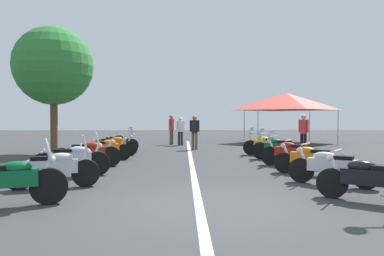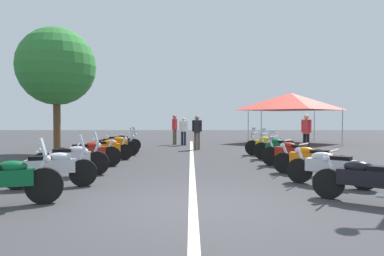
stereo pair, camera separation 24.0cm
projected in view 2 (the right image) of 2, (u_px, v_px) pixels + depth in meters
The scene contains 22 objects.
ground_plane at pixel (193, 207), 6.45m from camera, with size 80.00×80.00×0.00m, color #38383A.
lane_centre_stripe at pixel (192, 164), 12.49m from camera, with size 23.67×0.16×0.01m, color beige.
motorcycle_left_row_0 at pixel (3, 180), 6.46m from camera, with size 0.87×2.07×1.23m.
motorcycle_left_row_1 at pixel (52, 168), 8.18m from camera, with size 0.80×2.03×1.21m.
motorcycle_left_row_2 at pixel (72, 159), 9.85m from camera, with size 0.71×2.07×1.23m.
motorcycle_left_row_3 at pixel (88, 153), 11.55m from camera, with size 0.94×2.12×1.01m.
motorcycle_left_row_4 at pixel (106, 149), 13.36m from camera, with size 0.95×1.96×0.98m.
motorcycle_left_row_5 at pixel (115, 145), 15.02m from camera, with size 0.75×2.04×1.20m.
motorcycle_left_row_6 at pixel (119, 142), 16.82m from camera, with size 0.95×2.02×1.19m.
motorcycle_right_row_0 at pixel (367, 180), 6.68m from camera, with size 1.30×1.75×0.98m.
motorcycle_right_row_1 at pixel (329, 167), 8.37m from camera, with size 1.32×1.76×0.99m.
motorcycle_right_row_2 at pixel (311, 159), 9.96m from camera, with size 1.20×1.93×0.98m.
motorcycle_right_row_3 at pixel (292, 153), 11.56m from camera, with size 1.42×1.84×1.21m.
motorcycle_right_row_4 at pixel (279, 148), 13.43m from camera, with size 1.21×1.85×1.22m.
motorcycle_right_row_5 at pixel (268, 145), 15.01m from camera, with size 1.13×1.92×1.21m.
traffic_cone_1 at pixel (54, 159), 11.48m from camera, with size 0.36×0.36×0.61m.
bystander_0 at pixel (184, 129), 20.83m from camera, with size 0.32×0.49×1.62m.
bystander_1 at pixel (306, 130), 16.37m from camera, with size 0.44×0.35×1.76m.
bystander_2 at pixel (197, 130), 17.94m from camera, with size 0.32×0.49×1.72m.
bystander_3 at pixel (175, 127), 21.33m from camera, with size 0.48×0.32×1.78m.
roadside_tree_0 at pixel (56, 67), 16.15m from camera, with size 3.51×3.51×5.70m.
event_tent at pixel (291, 102), 22.76m from camera, with size 5.19×5.19×3.20m.
Camera 2 is at (-6.41, 0.04, 1.61)m, focal length 33.38 mm.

